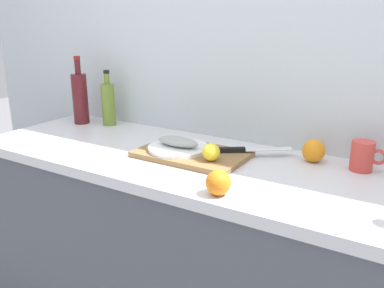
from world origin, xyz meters
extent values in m
cube|color=silver|center=(0.00, 0.33, 1.25)|extent=(3.20, 0.05, 2.50)
cube|color=#4C5159|center=(0.00, 0.00, 0.43)|extent=(2.00, 0.58, 0.86)
cube|color=silver|center=(0.00, 0.00, 0.88)|extent=(2.00, 0.60, 0.04)
cube|color=olive|center=(-0.10, 0.02, 0.91)|extent=(0.41, 0.26, 0.02)
cylinder|color=white|center=(-0.16, 0.01, 0.93)|extent=(0.23, 0.23, 0.01)
ellipsoid|color=#999E99|center=(-0.16, 0.01, 0.95)|extent=(0.17, 0.07, 0.04)
cube|color=silver|center=(0.14, 0.17, 0.93)|extent=(0.17, 0.13, 0.00)
cube|color=black|center=(0.02, 0.09, 0.93)|extent=(0.10, 0.08, 0.02)
sphere|color=yellow|center=(0.01, -0.03, 0.95)|extent=(0.06, 0.06, 0.06)
cylinder|color=olive|center=(-0.69, 0.21, 1.00)|extent=(0.06, 0.06, 0.20)
cylinder|color=olive|center=(-0.69, 0.21, 1.12)|extent=(0.03, 0.03, 0.05)
cylinder|color=black|center=(-0.69, 0.21, 1.16)|extent=(0.03, 0.03, 0.02)
cylinder|color=#59191E|center=(-0.84, 0.17, 1.02)|extent=(0.07, 0.07, 0.24)
cylinder|color=#59191E|center=(-0.84, 0.17, 1.18)|extent=(0.03, 0.03, 0.07)
cylinder|color=maroon|center=(-0.84, 0.17, 1.22)|extent=(0.03, 0.03, 0.02)
cylinder|color=#CC3F38|center=(0.47, 0.20, 0.95)|extent=(0.08, 0.08, 0.10)
torus|color=#CC3F38|center=(0.52, 0.20, 0.96)|extent=(0.06, 0.01, 0.06)
sphere|color=orange|center=(0.14, -0.24, 0.94)|extent=(0.08, 0.08, 0.08)
sphere|color=orange|center=(0.30, 0.20, 0.94)|extent=(0.08, 0.08, 0.08)
camera|label=1|loc=(0.65, -1.23, 1.41)|focal=38.10mm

